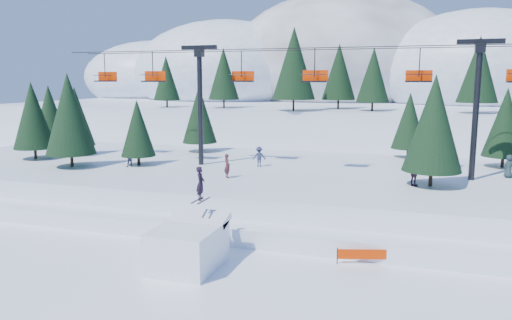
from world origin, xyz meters
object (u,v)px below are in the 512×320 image
(jump_kicker, at_px, (188,244))
(banner_near, at_px, (363,254))
(chairlift, at_px, (313,87))
(banner_far, at_px, (470,254))

(jump_kicker, xyz_separation_m, banner_near, (8.85, 3.24, -0.69))
(banner_near, bearing_deg, chairlift, 112.95)
(chairlift, height_order, banner_far, chairlift)
(jump_kicker, distance_m, banner_far, 15.28)
(chairlift, bearing_deg, jump_kicker, -100.85)
(chairlift, xyz_separation_m, banner_near, (5.67, -13.38, -8.78))
(jump_kicker, relative_size, chairlift, 0.11)
(jump_kicker, bearing_deg, banner_near, 20.11)
(chairlift, distance_m, banner_far, 18.33)
(banner_near, distance_m, banner_far, 5.84)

